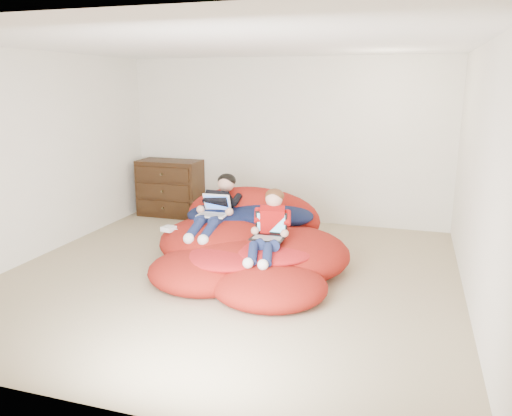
{
  "coord_description": "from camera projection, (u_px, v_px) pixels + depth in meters",
  "views": [
    {
      "loc": [
        1.87,
        -4.96,
        2.1
      ],
      "look_at": [
        0.19,
        0.41,
        0.7
      ],
      "focal_mm": 35.0,
      "sensor_mm": 36.0,
      "label": 1
    }
  ],
  "objects": [
    {
      "name": "power_adapter",
      "position": [
        169.0,
        229.0,
        5.97
      ],
      "size": [
        0.17,
        0.17,
        0.05
      ],
      "primitive_type": "cube",
      "rotation": [
        0.0,
        0.0,
        -0.22
      ],
      "color": "white",
      "rests_on": "beanbag_pile"
    },
    {
      "name": "room_shell",
      "position": [
        229.0,
        257.0,
        5.59
      ],
      "size": [
        5.1,
        5.1,
        2.77
      ],
      "color": "tan",
      "rests_on": "ground"
    },
    {
      "name": "older_boy",
      "position": [
        218.0,
        205.0,
        6.13
      ],
      "size": [
        0.34,
        1.18,
        0.64
      ],
      "color": "black",
      "rests_on": "beanbag_pile"
    },
    {
      "name": "younger_boy",
      "position": [
        270.0,
        225.0,
        5.36
      ],
      "size": [
        0.34,
        0.86,
        0.68
      ],
      "color": "#B71110",
      "rests_on": "beanbag_pile"
    },
    {
      "name": "cream_pillow",
      "position": [
        235.0,
        197.0,
        6.74
      ],
      "size": [
        0.39,
        0.25,
        0.25
      ],
      "primitive_type": "ellipsoid",
      "color": "beige",
      "rests_on": "beanbag_pile"
    },
    {
      "name": "beanbag_pile",
      "position": [
        248.0,
        245.0,
        5.9
      ],
      "size": [
        2.36,
        2.47,
        0.88
      ],
      "color": "#A81B12",
      "rests_on": "ground"
    },
    {
      "name": "laptop_black",
      "position": [
        269.0,
        231.0,
        5.36
      ],
      "size": [
        0.36,
        0.27,
        0.26
      ],
      "color": "black",
      "rests_on": "younger_boy"
    },
    {
      "name": "laptop_white",
      "position": [
        214.0,
        209.0,
        6.04
      ],
      "size": [
        0.35,
        0.35,
        0.24
      ],
      "color": "white",
      "rests_on": "older_boy"
    },
    {
      "name": "dresser",
      "position": [
        170.0,
        188.0,
        8.14
      ],
      "size": [
        1.01,
        0.57,
        0.91
      ],
      "color": "#311D0D",
      "rests_on": "ground"
    }
  ]
}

